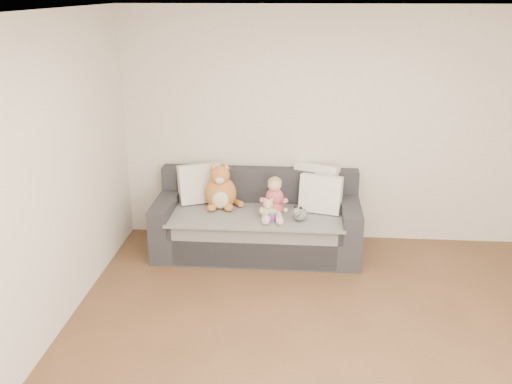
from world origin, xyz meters
TOP-DOWN VIEW (x-y plane):
  - room_shell at (0.00, 0.42)m, footprint 5.00×5.00m
  - sofa at (-0.70, 2.06)m, footprint 2.20×0.94m
  - cushion_left at (-1.37, 2.27)m, footprint 0.52×0.39m
  - cushion_right_back at (-0.08, 2.32)m, footprint 0.54×0.40m
  - cushion_right_front at (-0.03, 2.07)m, footprint 0.48×0.30m
  - toddler at (-0.52, 1.92)m, footprint 0.30×0.43m
  - plush_cat at (-1.11, 2.11)m, footprint 0.43×0.39m
  - teddy_bear at (-0.58, 1.82)m, footprint 0.19×0.14m
  - plush_cow at (-0.25, 1.80)m, footprint 0.15×0.22m
  - sippy_cup at (-0.53, 1.75)m, footprint 0.11×0.09m

SIDE VIEW (x-z plane):
  - sofa at x=-0.70m, z-range -0.12..0.73m
  - sippy_cup at x=-0.53m, z-range 0.48..0.59m
  - plush_cow at x=-0.25m, z-range 0.46..0.64m
  - teddy_bear at x=-0.58m, z-range 0.45..0.68m
  - toddler at x=-0.52m, z-range 0.44..0.86m
  - plush_cat at x=-1.11m, z-range 0.40..0.94m
  - cushion_right_front at x=-0.03m, z-range 0.47..0.89m
  - cushion_left at x=-1.37m, z-range 0.47..0.92m
  - cushion_right_back at x=-0.08m, z-range 0.46..0.93m
  - room_shell at x=0.00m, z-range -1.20..3.80m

